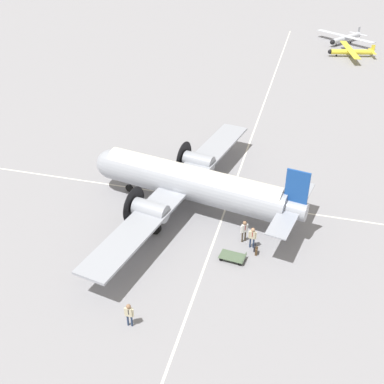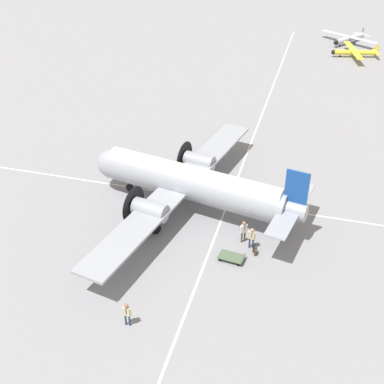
{
  "view_description": "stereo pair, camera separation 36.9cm",
  "coord_description": "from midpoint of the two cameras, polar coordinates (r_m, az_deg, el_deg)",
  "views": [
    {
      "loc": [
        -31.8,
        -8.47,
        22.83
      ],
      "look_at": [
        0.0,
        0.0,
        1.68
      ],
      "focal_mm": 45.0,
      "sensor_mm": 36.0,
      "label": 1
    },
    {
      "loc": [
        -31.7,
        -8.83,
        22.83
      ],
      "look_at": [
        0.0,
        0.0,
        1.68
      ],
      "focal_mm": 45.0,
      "sensor_mm": 36.0,
      "label": 2
    }
  ],
  "objects": [
    {
      "name": "suitcase_near_door",
      "position": [
        35.91,
        7.17,
        -6.54
      ],
      "size": [
        0.48,
        0.14,
        0.54
      ],
      "color": "#232328",
      "rests_on": "ground_plane"
    },
    {
      "name": "apron_line_northsouth",
      "position": [
        41.52,
        0.39,
        -0.63
      ],
      "size": [
        0.16,
        120.0,
        0.01
      ],
      "color": "silver",
      "rests_on": "ground_plane"
    },
    {
      "name": "passenger_boarding",
      "position": [
        35.63,
        6.89,
        -5.16
      ],
      "size": [
        0.28,
        0.61,
        1.77
      ],
      "rotation": [
        0.0,
        0.0,
        1.57
      ],
      "color": "navy",
      "rests_on": "ground_plane"
    },
    {
      "name": "ground_plane",
      "position": [
        40.05,
        -0.26,
        -2.02
      ],
      "size": [
        300.0,
        300.0,
        0.0
      ],
      "primitive_type": "plane",
      "color": "gray"
    },
    {
      "name": "light_aircraft_taxiing",
      "position": [
        89.02,
        17.58,
        17.0
      ],
      "size": [
        8.08,
        9.58,
        2.08
      ],
      "rotation": [
        0.0,
        0.0,
        2.53
      ],
      "color": "#B7BCC6",
      "rests_on": "ground_plane"
    },
    {
      "name": "crew_foreground",
      "position": [
        30.07,
        -7.83,
        -14.01
      ],
      "size": [
        0.28,
        0.6,
        1.77
      ],
      "rotation": [
        0.0,
        0.0,
        1.61
      ],
      "color": "navy",
      "rests_on": "ground_plane"
    },
    {
      "name": "suitcase_upright_spare",
      "position": [
        35.56,
        7.34,
        -6.96
      ],
      "size": [
        0.4,
        0.16,
        0.6
      ],
      "color": "#47331E",
      "rests_on": "ground_plane"
    },
    {
      "name": "ramp_agent",
      "position": [
        36.11,
        5.93,
        -4.39
      ],
      "size": [
        0.47,
        0.5,
        1.87
      ],
      "rotation": [
        0.0,
        0.0,
        2.31
      ],
      "color": "#473D2D",
      "rests_on": "ground_plane"
    },
    {
      "name": "baggage_cart",
      "position": [
        34.91,
        4.52,
        -7.65
      ],
      "size": [
        1.3,
        1.93,
        0.56
      ],
      "rotation": [
        0.0,
        0.0,
        1.45
      ],
      "color": "#4C6047",
      "rests_on": "ground_plane"
    },
    {
      "name": "airliner_main",
      "position": [
        38.83,
        -0.83,
        1.21
      ],
      "size": [
        24.87,
        18.5,
        5.82
      ],
      "rotation": [
        0.0,
        0.0,
        1.37
      ],
      "color": "#9399A3",
      "rests_on": "ground_plane"
    },
    {
      "name": "apron_line_eastwest",
      "position": [
        39.56,
        3.52,
        -2.59
      ],
      "size": [
        120.0,
        0.16,
        0.01
      ],
      "color": "silver",
      "rests_on": "ground_plane"
    },
    {
      "name": "light_aircraft_distant",
      "position": [
        81.7,
        18.14,
        15.54
      ],
      "size": [
        9.63,
        7.29,
        1.88
      ],
      "rotation": [
        0.0,
        0.0,
        1.79
      ],
      "color": "yellow",
      "rests_on": "ground_plane"
    }
  ]
}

